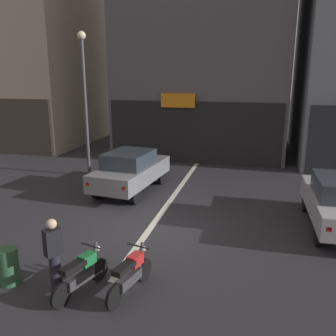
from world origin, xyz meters
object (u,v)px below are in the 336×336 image
object	(u,v)px
car_grey_crossing_near	(131,170)
street_lamp	(85,90)
motorcycle_green_row_leftmost	(81,273)
motorcycle_red_row_left_mid	(130,274)
person_by_motorcycles	(54,255)
trash_bin	(9,266)
car_white_down_street	(223,134)

from	to	relation	value
car_grey_crossing_near	street_lamp	xyz separation A→B (m)	(-2.67, 1.72, 2.99)
street_lamp	motorcycle_green_row_leftmost	xyz separation A→B (m)	(4.01, -8.48, -3.41)
motorcycle_red_row_left_mid	street_lamp	bearing A→B (deg)	121.33
person_by_motorcycles	trash_bin	world-z (taller)	person_by_motorcycles
motorcycle_green_row_leftmost	person_by_motorcycles	distance (m)	0.70
street_lamp	motorcycle_green_row_leftmost	bearing A→B (deg)	-64.72
motorcycle_green_row_leftmost	motorcycle_red_row_left_mid	size ratio (longest dim) A/B	0.99
car_grey_crossing_near	person_by_motorcycles	world-z (taller)	person_by_motorcycles
motorcycle_green_row_leftmost	trash_bin	distance (m)	1.73
street_lamp	person_by_motorcycles	size ratio (longest dim) A/B	3.77
car_grey_crossing_near	motorcycle_red_row_left_mid	distance (m)	6.96
car_white_down_street	trash_bin	xyz separation A→B (m)	(-3.04, -16.42, -0.46)
motorcycle_green_row_leftmost	trash_bin	bearing A→B (deg)	-177.27
car_white_down_street	car_grey_crossing_near	bearing A→B (deg)	-105.44
motorcycle_red_row_left_mid	person_by_motorcycles	bearing A→B (deg)	-169.00
car_white_down_street	motorcycle_green_row_leftmost	bearing A→B (deg)	-94.58
motorcycle_red_row_left_mid	person_by_motorcycles	size ratio (longest dim) A/B	0.98
car_grey_crossing_near	trash_bin	size ratio (longest dim) A/B	5.01
car_white_down_street	motorcycle_red_row_left_mid	world-z (taller)	car_white_down_street
motorcycle_green_row_leftmost	person_by_motorcycles	world-z (taller)	person_by_motorcycles
car_grey_crossing_near	car_white_down_street	size ratio (longest dim) A/B	1.04
car_grey_crossing_near	car_white_down_street	bearing A→B (deg)	74.56
motorcycle_green_row_leftmost	motorcycle_red_row_left_mid	xyz separation A→B (m)	(1.02, 0.23, 0.00)
motorcycle_red_row_left_mid	trash_bin	distance (m)	2.77
street_lamp	motorcycle_green_row_leftmost	size ratio (longest dim) A/B	3.89
car_white_down_street	motorcycle_green_row_leftmost	size ratio (longest dim) A/B	2.53
street_lamp	motorcycle_green_row_leftmost	world-z (taller)	street_lamp
car_grey_crossing_near	street_lamp	world-z (taller)	street_lamp
motorcycle_green_row_leftmost	car_white_down_street	bearing A→B (deg)	85.42
street_lamp	person_by_motorcycles	distance (m)	9.71
motorcycle_red_row_left_mid	person_by_motorcycles	xyz separation A→B (m)	(-1.59, -0.31, 0.40)
motorcycle_red_row_left_mid	trash_bin	xyz separation A→B (m)	(-2.75, -0.31, -0.03)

